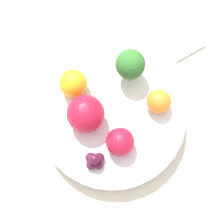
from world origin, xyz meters
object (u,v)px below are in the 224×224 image
object	(u,v)px
spoon	(188,51)
apple_red	(86,114)
grape_cluster	(95,161)
bowl	(112,117)
apple_green	(120,142)
orange_front	(159,101)
orange_back	(73,83)
broccoli	(130,65)

from	to	relation	value
spoon	apple_red	bearing A→B (deg)	-95.08
grape_cluster	apple_red	bearing A→B (deg)	148.38
bowl	apple_green	distance (m)	0.07
orange_front	orange_back	bearing A→B (deg)	-145.38
apple_red	orange_back	distance (m)	0.06
broccoli	apple_red	bearing A→B (deg)	-84.69
apple_red	apple_green	size ratio (longest dim) A/B	1.34
bowl	grape_cluster	distance (m)	0.09
apple_green	orange_back	bearing A→B (deg)	174.74
bowl	orange_back	xyz separation A→B (m)	(-0.08, -0.02, 0.04)
broccoli	apple_green	bearing A→B (deg)	-51.13
spoon	broccoli	bearing A→B (deg)	-103.46
bowl	grape_cluster	world-z (taller)	grape_cluster
orange_back	spoon	bearing A→B (deg)	70.54
apple_green	grape_cluster	size ratio (longest dim) A/B	1.38
bowl	apple_green	xyz separation A→B (m)	(0.05, -0.03, 0.04)
orange_back	orange_front	bearing A→B (deg)	34.62
orange_back	spoon	size ratio (longest dim) A/B	0.66
bowl	orange_front	xyz separation A→B (m)	(0.04, 0.06, 0.04)
orange_front	spoon	distance (m)	0.15
apple_green	spoon	size ratio (longest dim) A/B	0.64
apple_green	grape_cluster	bearing A→B (deg)	-98.48
broccoli	orange_back	distance (m)	0.10
broccoli	grape_cluster	bearing A→B (deg)	-63.74
apple_red	spoon	world-z (taller)	apple_red
spoon	apple_green	bearing A→B (deg)	-78.13
spoon	orange_front	bearing A→B (deg)	-72.68
bowl	orange_front	world-z (taller)	orange_front
orange_back	grape_cluster	size ratio (longest dim) A/B	1.44
orange_back	spoon	xyz separation A→B (m)	(0.08, 0.21, -0.06)
apple_green	grape_cluster	world-z (taller)	apple_green
bowl	grape_cluster	xyz separation A→B (m)	(0.04, -0.07, 0.03)
broccoli	orange_front	xyz separation A→B (m)	(0.07, -0.00, -0.02)
broccoli	grape_cluster	distance (m)	0.16
apple_green	spoon	xyz separation A→B (m)	(-0.05, 0.22, -0.05)
orange_front	orange_back	xyz separation A→B (m)	(-0.12, -0.08, 0.00)
broccoli	orange_back	world-z (taller)	broccoli
broccoli	spoon	distance (m)	0.15
apple_green	broccoli	bearing A→B (deg)	128.87
apple_red	orange_front	bearing A→B (deg)	58.47
bowl	apple_green	size ratio (longest dim) A/B	5.48
broccoli	apple_red	size ratio (longest dim) A/B	1.08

